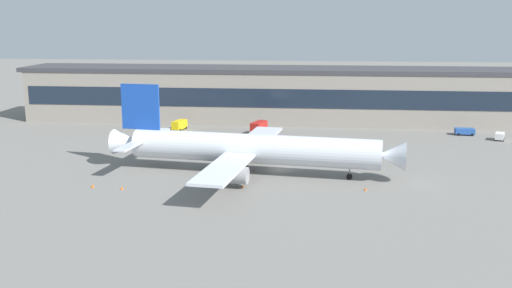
# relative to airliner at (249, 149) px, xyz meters

# --- Properties ---
(ground_plane) EXTENTS (600.00, 600.00, 0.00)m
(ground_plane) POSITION_rel_airliner_xyz_m (5.62, 3.12, -4.92)
(ground_plane) COLOR slate
(terminal_building) EXTENTS (156.25, 19.12, 15.60)m
(terminal_building) POSITION_rel_airliner_xyz_m (5.62, 59.22, 2.91)
(terminal_building) COLOR gray
(terminal_building) RESTS_ON ground_plane
(airliner) EXTENTS (57.86, 49.51, 16.82)m
(airliner) POSITION_rel_airliner_xyz_m (0.00, 0.00, 0.00)
(airliner) COLOR silver
(airliner) RESTS_ON ground_plane
(baggage_tug) EXTENTS (3.08, 4.06, 1.85)m
(baggage_tug) POSITION_rel_airliner_xyz_m (57.93, 37.39, -3.83)
(baggage_tug) COLOR white
(baggage_tug) RESTS_ON ground_plane
(stair_truck) EXTENTS (4.09, 6.44, 3.55)m
(stair_truck) POSITION_rel_airliner_xyz_m (-1.86, 37.12, -2.94)
(stair_truck) COLOR red
(stair_truck) RESTS_ON ground_plane
(pushback_tractor) EXTENTS (4.96, 2.90, 1.75)m
(pushback_tractor) POSITION_rel_airliner_xyz_m (51.02, 43.18, -3.87)
(pushback_tractor) COLOR #2651A5
(pushback_tractor) RESTS_ON ground_plane
(crew_van) EXTENTS (3.42, 5.58, 2.55)m
(crew_van) POSITION_rel_airliner_xyz_m (-23.92, 42.59, -3.46)
(crew_van) COLOR yellow
(crew_van) RESTS_ON ground_plane
(traffic_cone_0) EXTENTS (0.45, 0.45, 0.56)m
(traffic_cone_0) POSITION_rel_airliner_xyz_m (-0.03, -9.92, -4.64)
(traffic_cone_0) COLOR #F2590C
(traffic_cone_0) RESTS_ON ground_plane
(traffic_cone_1) EXTENTS (0.52, 0.52, 0.65)m
(traffic_cone_1) POSITION_rel_airliner_xyz_m (-26.69, -12.55, -4.59)
(traffic_cone_1) COLOR #F2590C
(traffic_cone_1) RESTS_ON ground_plane
(traffic_cone_2) EXTENTS (0.47, 0.47, 0.59)m
(traffic_cone_2) POSITION_rel_airliner_xyz_m (-21.11, -13.22, -4.63)
(traffic_cone_2) COLOR #F2590C
(traffic_cone_2) RESTS_ON ground_plane
(traffic_cone_3) EXTENTS (0.45, 0.45, 0.56)m
(traffic_cone_3) POSITION_rel_airliner_xyz_m (21.55, -9.42, -4.64)
(traffic_cone_3) COLOR #F2590C
(traffic_cone_3) RESTS_ON ground_plane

